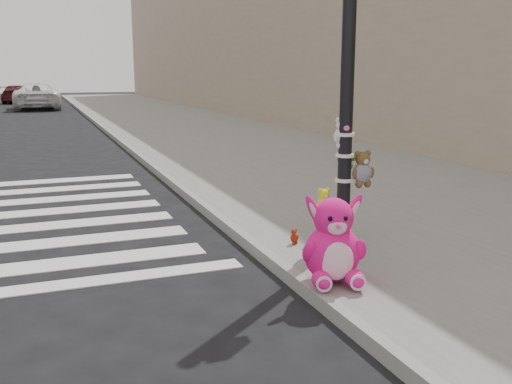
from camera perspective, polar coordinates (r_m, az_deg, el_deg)
name	(u,v)px	position (r m, az deg, el deg)	size (l,w,h in m)	color
ground	(165,352)	(4.72, -9.06, -15.57)	(120.00, 120.00, 0.00)	black
sidewalk_near	(269,151)	(15.40, 1.29, 4.12)	(7.00, 80.00, 0.14)	slate
curb_edge	(140,158)	(14.46, -11.48, 3.37)	(0.12, 80.00, 0.15)	gray
bld_near	(298,7)	(26.78, 4.22, 17.98)	(5.00, 60.00, 10.00)	tan
signal_pole	(348,107)	(6.86, 9.19, 8.40)	(0.69, 0.49, 4.00)	black
pink_bunny	(333,246)	(5.61, 7.72, -5.39)	(0.68, 0.76, 0.89)	#FF1589
red_teddy	(294,236)	(6.86, 3.84, -4.46)	(0.13, 0.09, 0.19)	#A52710
car_white_near	(37,96)	(36.33, -21.08, 8.94)	(2.52, 5.47, 1.52)	white
car_maroon_near	(17,94)	(44.18, -22.78, 9.02)	(1.73, 4.25, 1.23)	#54181A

